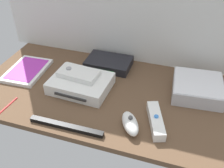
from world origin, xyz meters
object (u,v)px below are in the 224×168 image
Objects in this scene: network_router at (109,63)px; remote_classic_pad at (79,74)px; remote_nunchuk at (130,123)px; stylus_pen at (8,105)px; mini_computer at (197,88)px; game_case at (27,70)px; sensor_bar at (66,126)px; remote_wand at (156,120)px; game_console at (81,83)px.

network_router is 1.20× the size of remote_classic_pad.
remote_classic_pad reaches higher than remote_nunchuk.
stylus_pen is (-24.65, -33.70, -1.35)cm from network_router.
mini_computer is 1.02× the size of network_router.
remote_classic_pad reaches higher than game_case.
mini_computer is 42.62cm from remote_classic_pad.
network_router reaches higher than sensor_bar.
sensor_bar reaches higher than stylus_pen.
remote_nunchuk is (46.97, -17.09, 1.28)cm from game_case.
mini_computer is 36.23cm from network_router.
mini_computer is at bearing 3.16° from game_case.
game_case is 55.59cm from remote_wand.
game_console is 41.64cm from mini_computer.
mini_computer reaches higher than remote_wand.
remote_wand is 27.59cm from sensor_bar.
network_router is (-35.46, 7.36, -0.94)cm from mini_computer.
remote_wand reaches higher than game_case.
game_case is at bearing -174.27° from mini_computer.
remote_classic_pad is at bearing 140.45° from remote_wand.
mini_computer is 65.67cm from stylus_pen.
remote_nunchuk is 0.72× the size of remote_classic_pad.
mini_computer is 29.90cm from remote_nunchuk.
remote_nunchuk is 19.54cm from sensor_bar.
remote_wand is (24.28, -26.84, -0.19)cm from network_router.
network_router is (29.79, 13.91, 0.94)cm from game_case.
remote_classic_pad is 1.68× the size of stylus_pen.
remote_wand is at bearing 0.13° from remote_nunchuk.
remote_classic_pad is at bearing -168.62° from mini_computer.
game_case is 36.58cm from sensor_bar.
stylus_pen is (-19.65, -16.52, -1.85)cm from game_console.
network_router is at bearing 76.48° from game_console.
game_case is 2.18× the size of stylus_pen.
game_case is (-24.78, 3.26, -1.44)cm from game_console.
game_console reaches higher than stylus_pen.
remote_classic_pad is 0.63× the size of sensor_bar.
network_router is 17.34cm from remote_classic_pad.
network_router is at bearing 168.28° from mini_computer.
remote_nunchuk is at bearing -60.68° from network_router.
game_case is 1.29× the size of remote_wand.
remote_wand is 1.00× the size of remote_classic_pad.
sensor_bar is (-1.38, -36.96, -1.00)cm from network_router.
remote_nunchuk is at bearing -169.15° from remote_wand.
remote_wand is at bearing -16.02° from game_case.
network_router reaches higher than stylus_pen.
stylus_pen is (-41.83, -2.69, -1.69)cm from remote_nunchuk.
remote_classic_pad is (23.55, -1.84, 4.65)cm from game_case.
remote_nunchuk reaches higher than sensor_bar.
mini_computer is at bearing 38.11° from sensor_bar.
game_case is at bearing 140.28° from sensor_bar.
game_case is at bearing 175.22° from game_console.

